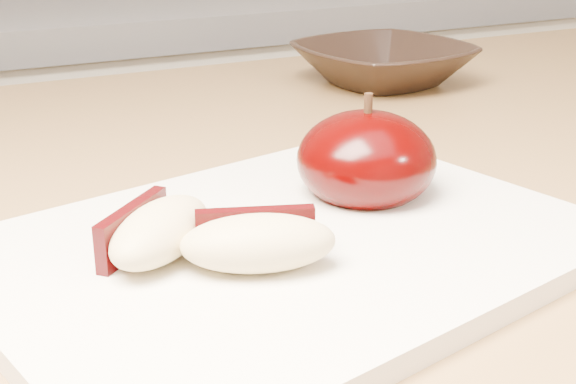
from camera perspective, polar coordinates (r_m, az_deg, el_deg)
name	(u,v)px	position (r m, az deg, el deg)	size (l,w,h in m)	color
back_cabinet	(47,294)	(1.35, -16.74, -6.96)	(2.40, 0.62, 0.94)	silver
cutting_board	(288,248)	(0.42, 0.00, -3.98)	(0.31, 0.23, 0.01)	white
apple_half	(366,160)	(0.47, 5.59, 2.29)	(0.10, 0.10, 0.07)	black
apple_wedge_a	(157,231)	(0.40, -9.29, -2.75)	(0.08, 0.08, 0.03)	beige
apple_wedge_b	(258,242)	(0.38, -2.16, -3.55)	(0.08, 0.06, 0.03)	beige
bowl	(383,64)	(0.80, 6.76, 9.04)	(0.16, 0.16, 0.04)	black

